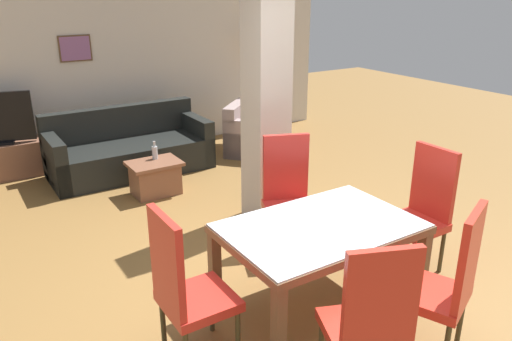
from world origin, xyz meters
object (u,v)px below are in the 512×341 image
at_px(dining_chair_near_left, 370,320).
at_px(dining_table, 320,242).
at_px(coffee_table, 155,177).
at_px(floor_lamp, 260,49).
at_px(dining_chair_far_right, 288,192).
at_px(bottle, 155,152).
at_px(dining_chair_near_right, 447,280).
at_px(armchair, 256,136).
at_px(dining_chair_head_left, 185,286).
at_px(sofa, 129,151).
at_px(dining_chair_head_right, 422,207).
at_px(tv_stand, 2,161).

bearing_deg(dining_chair_near_left, dining_table, 90.00).
bearing_deg(coffee_table, floor_lamp, 29.76).
relative_size(dining_table, dining_chair_far_right, 1.30).
bearing_deg(bottle, dining_chair_near_right, -82.44).
xyz_separation_m(dining_chair_near_left, armchair, (2.06, 4.47, -0.32)).
bearing_deg(dining_table, floor_lamp, 62.35).
distance_m(dining_chair_near_left, dining_chair_head_left, 1.18).
xyz_separation_m(sofa, bottle, (0.05, -0.84, 0.21)).
relative_size(dining_chair_far_right, dining_chair_head_left, 1.00).
height_order(dining_chair_near_right, dining_chair_head_left, same).
height_order(armchair, floor_lamp, floor_lamp).
xyz_separation_m(dining_chair_far_right, dining_chair_head_left, (-1.49, -0.91, 0.00)).
bearing_deg(dining_chair_head_left, dining_table, 90.00).
bearing_deg(dining_chair_near_right, dining_chair_far_right, 67.31).
xyz_separation_m(dining_chair_head_right, dining_chair_head_left, (-2.29, 0.00, 0.00)).
distance_m(dining_chair_far_right, tv_stand, 4.14).
distance_m(tv_stand, floor_lamp, 4.14).
bearing_deg(dining_chair_head_right, tv_stand, 32.65).
xyz_separation_m(coffee_table, floor_lamp, (2.44, 1.40, 1.25)).
bearing_deg(dining_chair_near_right, floor_lamp, 47.26).
bearing_deg(sofa, floor_lamp, -169.52).
relative_size(dining_chair_head_right, tv_stand, 1.04).
xyz_separation_m(armchair, floor_lamp, (0.54, 0.71, 1.19)).
relative_size(dining_chair_head_left, armchair, 0.95).
relative_size(dining_table, coffee_table, 2.36).
xyz_separation_m(dining_chair_near_right, coffee_table, (-0.57, 3.75, -0.38)).
bearing_deg(sofa, tv_stand, -23.54).
bearing_deg(dining_chair_near_right, bottle, 74.82).
bearing_deg(floor_lamp, dining_chair_head_left, -128.23).
bearing_deg(dining_chair_head_left, bottle, 161.80).
distance_m(dining_table, dining_chair_head_right, 1.16).
bearing_deg(sofa, dining_chair_head_right, 109.56).
bearing_deg(dining_chair_far_right, dining_chair_head_right, 153.19).
distance_m(dining_chair_near_right, dining_chair_head_right, 1.18).
bearing_deg(dining_chair_head_right, dining_table, 90.00).
bearing_deg(dining_chair_head_right, bottle, 23.72).
distance_m(dining_chair_near_left, floor_lamp, 5.86).
distance_m(dining_chair_head_left, tv_stand, 4.53).
height_order(sofa, armchair, sofa).
bearing_deg(dining_chair_head_left, armchair, 141.64).
relative_size(dining_chair_head_right, armchair, 0.95).
distance_m(dining_chair_far_right, dining_chair_head_left, 1.75).
distance_m(dining_chair_head_left, floor_lamp, 5.51).
distance_m(dining_chair_near_left, sofa, 4.74).
bearing_deg(sofa, bottle, 93.28).
height_order(armchair, bottle, armchair).
xyz_separation_m(dining_chair_near_left, floor_lamp, (2.60, 5.17, 0.87)).
xyz_separation_m(dining_chair_near_left, bottle, (0.22, 3.88, -0.09)).
height_order(sofa, tv_stand, sofa).
xyz_separation_m(dining_chair_head_right, bottle, (-1.31, 2.98, -0.09)).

